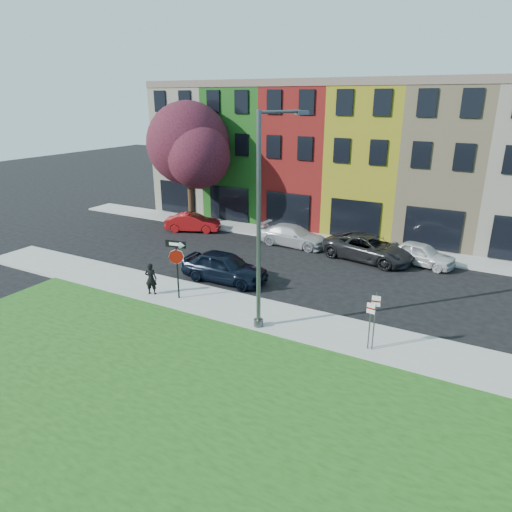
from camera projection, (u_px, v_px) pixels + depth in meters
The scene contains 15 objects.
ground at pixel (229, 347), 17.96m from camera, with size 120.00×120.00×0.00m, color black.
sidewalk_near at pixel (306, 325), 19.52m from camera, with size 40.00×3.00×0.12m, color gray.
sidewalk_far at pixel (306, 238), 31.72m from camera, with size 40.00×2.40×0.12m, color gray.
rowhouse_block at pixel (346, 157), 34.99m from camera, with size 30.00×10.12×10.00m.
stop_sign at pixel (176, 258), 21.36m from camera, with size 1.04×0.21×2.91m.
man at pixel (151, 279), 22.25m from camera, with size 0.68×0.57×1.60m, color black.
sedan_near at pixel (225, 267), 24.17m from camera, with size 4.72×1.94×1.60m, color black.
parked_car_red at pixel (193, 222), 33.29m from camera, with size 4.16×2.79×1.30m, color maroon.
parked_car_silver at pixel (293, 236), 30.05m from camera, with size 4.70×2.03×1.35m, color #ACACB1.
parked_car_dark at pixel (369, 248), 27.32m from camera, with size 5.79×3.45×1.51m, color black.
parked_car_white at pixel (421, 254), 26.57m from camera, with size 4.15×2.38×1.33m, color silver.
street_lamp at pixel (263, 225), 18.02m from camera, with size 1.29×2.42×8.76m.
parking_sign_a at pixel (370, 319), 17.20m from camera, with size 0.32×0.10×2.00m.
parking_sign_b at pixel (375, 315), 17.07m from camera, with size 0.32×0.11×2.38m.
tree_purple at pixel (190, 146), 33.42m from camera, with size 7.27×6.36×9.01m.
Camera 1 is at (8.50, -13.33, 9.30)m, focal length 32.00 mm.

